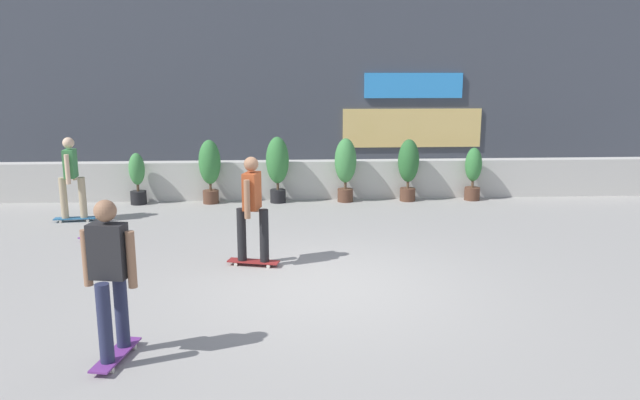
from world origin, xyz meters
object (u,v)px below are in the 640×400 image
potted_plant_2 (277,164)px  potted_plant_5 (473,172)px  potted_plant_1 (210,167)px  skateboard_near_camera (98,240)px  skater_by_wall_right (252,206)px  potted_plant_4 (408,166)px  skater_by_wall_left (110,274)px  potted_plant_0 (137,178)px  potted_plant_3 (346,165)px  skater_mid_plaza (71,175)px

potted_plant_2 → potted_plant_5: 4.57m
potted_plant_1 → skateboard_near_camera: 3.70m
potted_plant_1 → skater_by_wall_right: bearing=-75.4°
potted_plant_4 → skater_by_wall_left: 8.96m
potted_plant_2 → skater_by_wall_right: (-0.33, -4.63, 0.06)m
potted_plant_0 → potted_plant_3: 4.75m
skater_mid_plaza → skateboard_near_camera: size_ratio=2.18×
potted_plant_0 → skater_by_wall_left: 7.84m
potted_plant_3 → skater_mid_plaza: bearing=-164.3°
potted_plant_1 → skateboard_near_camera: potted_plant_1 is taller
potted_plant_2 → potted_plant_3: bearing=0.0°
potted_plant_2 → potted_plant_3: 1.57m
potted_plant_4 → skater_mid_plaza: 7.28m
potted_plant_1 → potted_plant_0: bearing=180.0°
potted_plant_0 → skater_by_wall_right: skater_by_wall_right is taller
skateboard_near_camera → potted_plant_0: bearing=91.0°
potted_plant_1 → potted_plant_3: bearing=0.0°
skater_by_wall_right → potted_plant_2: bearing=85.9°
potted_plant_5 → skater_by_wall_left: size_ratio=0.73×
potted_plant_0 → skater_by_wall_right: size_ratio=0.69×
potted_plant_3 → skater_by_wall_right: size_ratio=0.87×
potted_plant_1 → skater_by_wall_right: size_ratio=0.86×
potted_plant_3 → skater_by_wall_right: 5.01m
potted_plant_2 → skater_by_wall_right: size_ratio=0.90×
potted_plant_2 → skater_mid_plaza: bearing=-158.7°
potted_plant_0 → potted_plant_1: size_ratio=0.80×
potted_plant_3 → potted_plant_5: (3.00, 0.00, -0.18)m
potted_plant_1 → potted_plant_5: bearing=0.0°
skater_by_wall_left → skater_mid_plaza: bearing=112.2°
potted_plant_1 → potted_plant_4: bearing=-0.0°
potted_plant_0 → potted_plant_4: (6.21, -0.00, 0.22)m
potted_plant_4 → skater_by_wall_right: size_ratio=0.85×
potted_plant_0 → potted_plant_1: 1.65m
potted_plant_2 → skater_by_wall_right: skater_by_wall_right is taller
potted_plant_0 → skater_by_wall_right: (2.84, -4.63, 0.33)m
potted_plant_0 → potted_plant_5: bearing=0.0°
potted_plant_5 → skateboard_near_camera: size_ratio=1.59×
potted_plant_5 → potted_plant_4: bearing=-180.0°
potted_plant_2 → skater_by_wall_left: size_ratio=0.90×
skater_mid_plaza → skater_by_wall_right: bearing=-39.2°
potted_plant_4 → potted_plant_5: 1.55m
potted_plant_2 → skateboard_near_camera: (-3.12, -3.25, -0.82)m
potted_plant_4 → potted_plant_5: (1.54, 0.00, -0.16)m
potted_plant_5 → skateboard_near_camera: 8.37m
potted_plant_1 → skater_by_wall_left: 7.67m
potted_plant_3 → skater_by_wall_left: size_ratio=0.87×
potted_plant_5 → potted_plant_3: bearing=-180.0°
potted_plant_3 → skater_by_wall_right: skater_by_wall_right is taller
potted_plant_5 → skateboard_near_camera: (-7.69, -3.25, -0.61)m
potted_plant_0 → skater_by_wall_left: bearing=-78.3°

